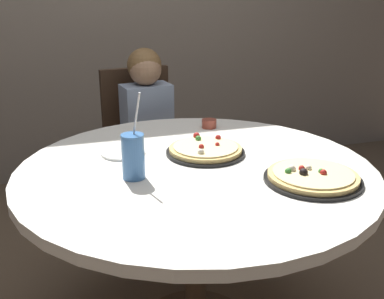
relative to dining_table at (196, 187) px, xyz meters
The scene contains 8 objects.
dining_table is the anchor object (origin of this frame).
chair_wooden 0.99m from the dining_table, 90.66° to the left, with size 0.45×0.45×0.95m.
diner_child 0.82m from the dining_table, 89.32° to the left, with size 0.30×0.42×1.08m.
pizza_veggie 0.44m from the dining_table, 36.77° to the right, with size 0.34×0.34×0.05m.
pizza_cheese 0.18m from the dining_table, 56.78° to the left, with size 0.32×0.32×0.05m.
soda_cup 0.30m from the dining_table, behind, with size 0.08×0.08×0.31m.
sauce_bowl 0.51m from the dining_table, 64.89° to the left, with size 0.07×0.07×0.04m, color brown.
plate_small 0.34m from the dining_table, 137.22° to the left, with size 0.18×0.18×0.01m, color white.
Camera 1 is at (-0.50, -1.52, 1.39)m, focal length 43.00 mm.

